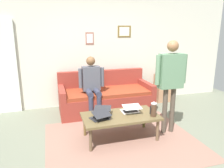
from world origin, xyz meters
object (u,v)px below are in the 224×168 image
object	(u,v)px
couch	(105,97)
laptop_right	(102,114)
coffee_table	(120,117)
laptop_center	(131,110)
french_press	(154,110)
person_standing	(171,75)
flower_vase	(164,69)
side_shelf	(163,88)
person_seated	(92,83)
laptop_left	(100,117)

from	to	relation	value
couch	laptop_right	distance (m)	1.41
coffee_table	laptop_center	world-z (taller)	laptop_center
french_press	laptop_center	bearing A→B (deg)	-43.00
person_standing	laptop_right	bearing A→B (deg)	-3.37
couch	person_standing	distance (m)	1.79
flower_vase	person_standing	xyz separation A→B (m)	(0.82, 1.62, 0.20)
side_shelf	french_press	bearing A→B (deg)	55.94
laptop_center	flower_vase	xyz separation A→B (m)	(-1.51, -1.51, 0.39)
couch	person_standing	world-z (taller)	person_standing
couch	laptop_center	xyz separation A→B (m)	(-0.11, 1.30, 0.17)
side_shelf	person_standing	world-z (taller)	person_standing
couch	flower_vase	world-z (taller)	flower_vase
coffee_table	person_seated	xyz separation A→B (m)	(0.25, -1.15, 0.35)
coffee_table	person_standing	bearing A→B (deg)	178.17
coffee_table	laptop_center	bearing A→B (deg)	-159.25
laptop_right	person_seated	distance (m)	1.14
side_shelf	coffee_table	bearing A→B (deg)	42.71
couch	coffee_table	world-z (taller)	couch
person_seated	person_standing	bearing A→B (deg)	134.22
couch	side_shelf	xyz separation A→B (m)	(-1.62, -0.21, 0.05)
person_standing	person_seated	xyz separation A→B (m)	(1.15, -1.18, -0.33)
flower_vase	person_standing	bearing A→B (deg)	63.01
coffee_table	laptop_left	size ratio (longest dim) A/B	3.67
coffee_table	laptop_center	xyz separation A→B (m)	(-0.22, -0.08, 0.09)
flower_vase	french_press	bearing A→B (deg)	55.87
laptop_left	flower_vase	world-z (taller)	flower_vase
side_shelf	person_standing	distance (m)	1.95
couch	laptop_left	bearing A→B (deg)	71.96
side_shelf	person_seated	bearing A→B (deg)	12.47
french_press	person_seated	world-z (taller)	person_seated
laptop_left	laptop_center	world-z (taller)	laptop_left
flower_vase	person_seated	world-z (taller)	person_seated
couch	flower_vase	size ratio (longest dim) A/B	4.42
coffee_table	french_press	distance (m)	0.57
laptop_left	person_standing	world-z (taller)	person_standing
french_press	flower_vase	xyz separation A→B (m)	(-1.21, -1.78, 0.32)
french_press	side_shelf	xyz separation A→B (m)	(-1.21, -1.79, -0.19)
coffee_table	french_press	world-z (taller)	french_press
couch	person_seated	world-z (taller)	person_seated
flower_vase	person_standing	world-z (taller)	person_standing
person_seated	laptop_left	bearing A→B (deg)	84.57
laptop_right	laptop_center	bearing A→B (deg)	-175.64
person_standing	person_seated	bearing A→B (deg)	-45.78
laptop_center	person_seated	xyz separation A→B (m)	(0.47, -1.07, 0.26)
coffee_table	person_standing	world-z (taller)	person_standing
laptop_left	person_seated	world-z (taller)	person_seated
coffee_table	laptop_left	distance (m)	0.38
laptop_right	person_standing	bearing A→B (deg)	176.63
couch	person_standing	size ratio (longest dim) A/B	1.26
laptop_center	french_press	size ratio (longest dim) A/B	1.32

